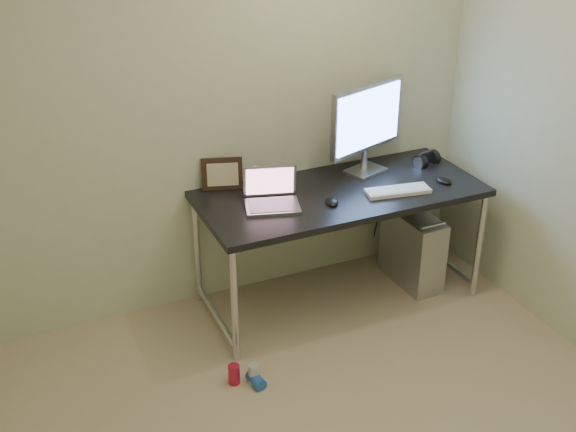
# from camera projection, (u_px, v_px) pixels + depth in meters

# --- Properties ---
(wall_back) EXTENTS (3.50, 0.02, 2.50)m
(wall_back) POSITION_uv_depth(u_px,v_px,m) (199.00, 107.00, 4.07)
(wall_back) COLOR beige
(wall_back) RESTS_ON ground
(desk) EXTENTS (1.69, 0.74, 0.75)m
(desk) POSITION_uv_depth(u_px,v_px,m) (341.00, 202.00, 4.29)
(desk) COLOR black
(desk) RESTS_ON ground
(tower_computer) EXTENTS (0.22, 0.47, 0.52)m
(tower_computer) POSITION_uv_depth(u_px,v_px,m) (412.00, 248.00, 4.67)
(tower_computer) COLOR #AEAEB3
(tower_computer) RESTS_ON ground
(cable_a) EXTENTS (0.01, 0.16, 0.69)m
(cable_a) POSITION_uv_depth(u_px,v_px,m) (380.00, 207.00, 4.85)
(cable_a) COLOR black
(cable_a) RESTS_ON ground
(cable_b) EXTENTS (0.02, 0.11, 0.71)m
(cable_b) POSITION_uv_depth(u_px,v_px,m) (393.00, 208.00, 4.88)
(cable_b) COLOR black
(cable_b) RESTS_ON ground
(can_red) EXTENTS (0.07, 0.07, 0.11)m
(can_red) POSITION_uv_depth(u_px,v_px,m) (234.00, 374.00, 3.84)
(can_red) COLOR #B51832
(can_red) RESTS_ON ground
(can_white) EXTENTS (0.08, 0.08, 0.11)m
(can_white) POSITION_uv_depth(u_px,v_px,m) (254.00, 374.00, 3.84)
(can_white) COLOR silver
(can_white) RESTS_ON ground
(can_blue) EXTENTS (0.08, 0.13, 0.06)m
(can_blue) POSITION_uv_depth(u_px,v_px,m) (256.00, 380.00, 3.84)
(can_blue) COLOR blue
(can_blue) RESTS_ON ground
(laptop) EXTENTS (0.36, 0.32, 0.21)m
(laptop) POSITION_uv_depth(u_px,v_px,m) (271.00, 196.00, 4.08)
(laptop) COLOR #A8A7AE
(laptop) RESTS_ON desk
(monitor) EXTENTS (0.58, 0.25, 0.56)m
(monitor) POSITION_uv_depth(u_px,v_px,m) (367.00, 122.00, 4.36)
(monitor) COLOR #A8A7AE
(monitor) RESTS_ON desk
(keyboard) EXTENTS (0.40, 0.18, 0.02)m
(keyboard) POSITION_uv_depth(u_px,v_px,m) (398.00, 191.00, 4.23)
(keyboard) COLOR silver
(keyboard) RESTS_ON desk
(mouse_right) EXTENTS (0.09, 0.12, 0.04)m
(mouse_right) POSITION_uv_depth(u_px,v_px,m) (444.00, 180.00, 4.35)
(mouse_right) COLOR black
(mouse_right) RESTS_ON desk
(mouse_left) EXTENTS (0.10, 0.13, 0.04)m
(mouse_left) POSITION_uv_depth(u_px,v_px,m) (332.00, 201.00, 4.10)
(mouse_left) COLOR black
(mouse_left) RESTS_ON desk
(headphones) EXTENTS (0.18, 0.11, 0.11)m
(headphones) POSITION_uv_depth(u_px,v_px,m) (427.00, 160.00, 4.60)
(headphones) COLOR black
(headphones) RESTS_ON desk
(picture_frame) EXTENTS (0.25, 0.14, 0.19)m
(picture_frame) POSITION_uv_depth(u_px,v_px,m) (222.00, 174.00, 4.24)
(picture_frame) COLOR black
(picture_frame) RESTS_ON desk
(webcam) EXTENTS (0.04, 0.03, 0.12)m
(webcam) POSITION_uv_depth(u_px,v_px,m) (255.00, 171.00, 4.29)
(webcam) COLOR silver
(webcam) RESTS_ON desk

